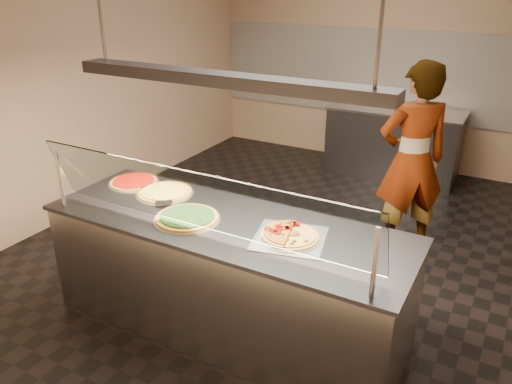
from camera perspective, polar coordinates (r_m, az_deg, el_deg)
The scene contains 16 objects.
ground at distance 5.18m, azimuth 3.61°, elevation -6.31°, with size 5.00×6.00×0.02m, color black.
wall_back at distance 7.42m, azimuth 14.42°, elevation 14.55°, with size 5.00×0.02×3.00m, color #A08067.
wall_left at distance 6.10m, azimuth -18.28°, elevation 12.32°, with size 0.02×6.00×3.00m, color #A08067.
tile_band at distance 7.42m, azimuth 14.20°, elevation 13.01°, with size 4.90×0.02×1.20m, color silver.
serving_counter at distance 3.85m, azimuth -3.34°, elevation -9.52°, with size 2.74×0.94×0.93m.
sneeze_guard at distance 3.24m, azimuth -6.88°, elevation -1.05°, with size 2.50×0.18×0.54m.
perforated_tray at distance 3.39m, azimuth 3.87°, elevation -5.22°, with size 0.57×0.57×0.01m.
half_pizza_pepperoni at distance 3.41m, azimuth 2.48°, elevation -4.43°, with size 0.28×0.42×0.05m.
half_pizza_sausage at distance 3.34m, azimuth 5.29°, elevation -5.29°, with size 0.28×0.42×0.04m.
pizza_spinach at distance 3.66m, azimuth -7.86°, elevation -2.90°, with size 0.49×0.49×0.03m.
pizza_cheese at distance 4.13m, azimuth -10.34°, elevation 0.02°, with size 0.47×0.47×0.03m.
pizza_tomato at distance 4.39m, azimuth -13.76°, elevation 1.17°, with size 0.43×0.43×0.03m.
pizza_spatula at distance 3.99m, azimuth -11.09°, elevation -0.65°, with size 0.27×0.19×0.02m.
prep_table at distance 7.12m, azimuth 15.40°, elevation 5.52°, with size 1.76×0.74×0.93m.
worker at distance 4.97m, azimuth 17.39°, elevation 3.43°, with size 0.69×0.45×1.89m, color #2C2931.
heat_lamp_housing at distance 3.29m, azimuth -3.95°, elevation 12.73°, with size 2.30×0.18×0.08m, color #3D3D42.
Camera 1 is at (1.90, -4.08, 2.56)m, focal length 35.00 mm.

